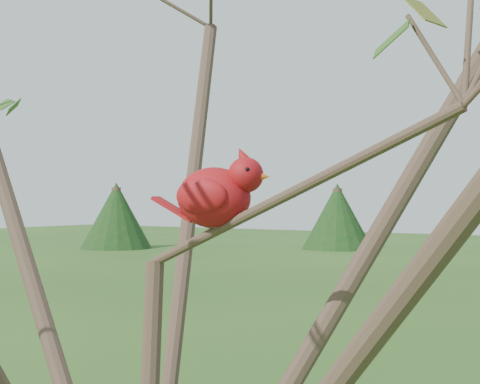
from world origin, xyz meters
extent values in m
ellipsoid|color=#AF0F1A|center=(0.10, 0.09, 2.07)|extent=(0.15, 0.13, 0.11)
sphere|color=#AF0F1A|center=(0.15, 0.10, 2.11)|extent=(0.07, 0.07, 0.06)
cone|color=#AF0F1A|center=(0.15, 0.10, 2.14)|extent=(0.05, 0.04, 0.05)
cone|color=#D85914|center=(0.19, 0.11, 2.11)|extent=(0.03, 0.03, 0.02)
ellipsoid|color=black|center=(0.18, 0.10, 2.11)|extent=(0.02, 0.04, 0.03)
cube|color=#AF0F1A|center=(0.02, 0.07, 2.05)|extent=(0.09, 0.05, 0.05)
ellipsoid|color=#AF0F1A|center=(0.08, 0.13, 2.07)|extent=(0.10, 0.05, 0.06)
ellipsoid|color=#AF0F1A|center=(0.10, 0.05, 2.07)|extent=(0.10, 0.05, 0.06)
cylinder|color=#443224|center=(-12.11, 25.87, 1.22)|extent=(0.37, 0.37, 2.45)
cone|color=#133614|center=(-12.11, 25.87, 1.33)|extent=(2.86, 2.86, 2.65)
cylinder|color=#443224|center=(-19.85, 21.29, 1.24)|extent=(0.37, 0.37, 2.49)
cone|color=#133614|center=(-19.85, 21.29, 1.35)|extent=(2.90, 2.90, 2.69)
camera|label=1|loc=(0.85, -0.98, 2.07)|focal=55.00mm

